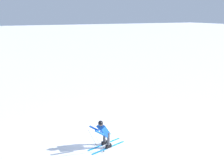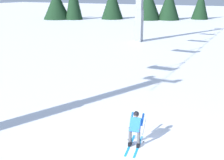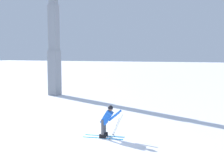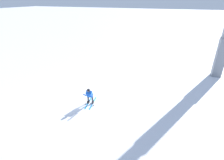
# 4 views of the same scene
# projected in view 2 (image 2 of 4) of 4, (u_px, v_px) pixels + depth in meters

# --- Properties ---
(skier_carving_main) EXTENTS (1.82, 0.87, 1.53)m
(skier_carving_main) POSITION_uv_depth(u_px,v_px,m) (135.00, 127.00, 11.68)
(skier_carving_main) COLOR #198CCC
(skier_carving_main) RESTS_ON ground_plane
(lift_tower_far) EXTENTS (0.85, 2.64, 12.31)m
(lift_tower_far) POSITION_uv_depth(u_px,v_px,m) (140.00, 0.00, 35.06)
(lift_tower_far) COLOR gray
(lift_tower_far) RESTS_ON ground_plane
(tree_line_ridge) EXTENTS (19.82, 34.19, 9.16)m
(tree_line_ridge) POSITION_uv_depth(u_px,v_px,m) (119.00, 3.00, 64.91)
(tree_line_ridge) COLOR black
(tree_line_ridge) RESTS_ON ground_plane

